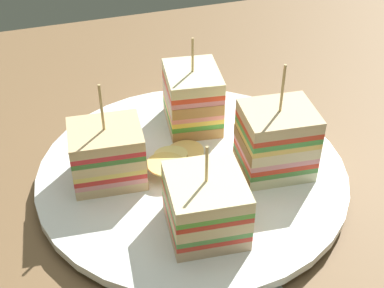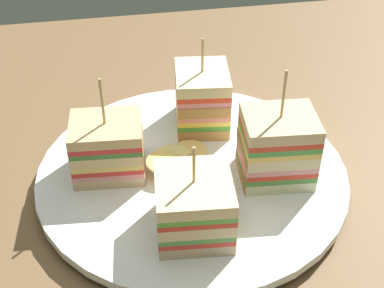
% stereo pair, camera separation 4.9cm
% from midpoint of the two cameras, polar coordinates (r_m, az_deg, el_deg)
% --- Properties ---
extents(ground_plane, '(1.17, 0.80, 0.02)m').
position_cam_midpoint_polar(ground_plane, '(0.53, 2.68, -4.85)').
color(ground_plane, brown).
extents(plate, '(0.29, 0.29, 0.02)m').
position_cam_midpoint_polar(plate, '(0.51, 2.74, -3.32)').
color(plate, white).
rests_on(plate, ground_plane).
extents(sandwich_wedge_0, '(0.06, 0.07, 0.10)m').
position_cam_midpoint_polar(sandwich_wedge_0, '(0.55, 3.61, 4.72)').
color(sandwich_wedge_0, beige).
rests_on(sandwich_wedge_0, plate).
extents(sandwich_wedge_1, '(0.07, 0.06, 0.10)m').
position_cam_midpoint_polar(sandwich_wedge_1, '(0.49, -6.05, -0.47)').
color(sandwich_wedge_1, '#DEBB8A').
rests_on(sandwich_wedge_1, plate).
extents(sandwich_wedge_2, '(0.07, 0.07, 0.09)m').
position_cam_midpoint_polar(sandwich_wedge_2, '(0.44, 3.43, -6.65)').
color(sandwich_wedge_2, '#D8B28B').
rests_on(sandwich_wedge_2, plate).
extents(sandwich_wedge_3, '(0.07, 0.06, 0.11)m').
position_cam_midpoint_polar(sandwich_wedge_3, '(0.49, 11.79, -0.42)').
color(sandwich_wedge_3, beige).
rests_on(sandwich_wedge_3, plate).
extents(chip_pile, '(0.07, 0.06, 0.02)m').
position_cam_midpoint_polar(chip_pile, '(0.51, 1.03, -1.29)').
color(chip_pile, '#EBC46B').
rests_on(chip_pile, plate).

